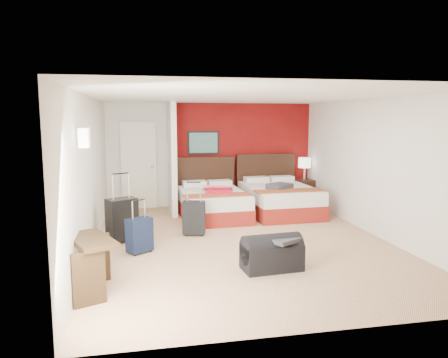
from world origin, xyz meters
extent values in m
plane|color=tan|center=(0.00, 0.00, 0.00)|extent=(6.50, 6.50, 0.00)
cube|color=silver|center=(0.00, 3.25, 1.25)|extent=(5.00, 0.04, 2.50)
cube|color=silver|center=(-2.50, 0.00, 1.25)|extent=(0.04, 6.50, 2.50)
cube|color=black|center=(-0.20, 3.19, 1.55)|extent=(0.78, 0.03, 0.58)
cube|color=white|center=(-2.38, -1.50, 1.90)|extent=(0.12, 0.20, 0.24)
cube|color=maroon|center=(0.75, 3.23, 1.25)|extent=(3.50, 0.04, 2.50)
cube|color=silver|center=(-1.00, 2.61, 1.25)|extent=(0.12, 1.20, 2.50)
cube|color=silver|center=(-1.75, 3.20, 1.02)|extent=(0.82, 0.06, 2.05)
cube|color=silver|center=(-0.19, 1.93, 0.29)|extent=(1.44, 1.98, 0.58)
cube|color=white|center=(1.35, 2.02, 0.31)|extent=(1.51, 2.10, 0.61)
cube|color=#AA0E26|center=(-0.09, 1.83, 0.62)|extent=(0.72, 0.87, 0.09)
cube|color=#3E3E43|center=(1.25, 1.72, 0.67)|extent=(0.62, 0.58, 0.12)
cube|color=black|center=(2.27, 2.85, 0.31)|extent=(0.50, 0.50, 0.62)
cylinder|color=white|center=(2.27, 2.85, 0.90)|extent=(0.37, 0.37, 0.55)
cube|color=black|center=(-2.04, 0.39, 0.37)|extent=(0.58, 0.50, 0.74)
cube|color=black|center=(-0.76, 0.59, 0.30)|extent=(0.45, 0.33, 0.60)
cube|color=#101932|center=(-1.75, -0.29, 0.27)|extent=(0.45, 0.41, 0.54)
cube|color=black|center=(0.10, -1.42, 0.21)|extent=(0.87, 0.52, 0.42)
cube|color=#313236|center=(0.25, -1.47, 0.45)|extent=(0.55, 0.53, 0.06)
cube|color=black|center=(-2.32, -1.80, 0.35)|extent=(0.73, 0.94, 0.70)
camera|label=1|loc=(-1.69, -7.03, 2.15)|focal=34.17mm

